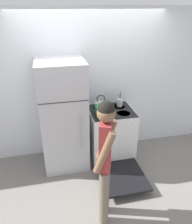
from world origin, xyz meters
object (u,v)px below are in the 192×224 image
object	(u,v)px
dutch_oven_pot	(104,111)
person	(105,159)
utensil_jar	(120,102)
refrigerator	(64,116)
stove_range	(111,135)
tea_kettle	(101,104)

from	to	relation	value
dutch_oven_pot	person	bearing A→B (deg)	-103.72
utensil_jar	person	world-z (taller)	person
refrigerator	utensil_jar	world-z (taller)	refrigerator
stove_range	dutch_oven_pot	world-z (taller)	dutch_oven_pot
refrigerator	person	bearing A→B (deg)	-73.31
refrigerator	dutch_oven_pot	xyz separation A→B (m)	(0.65, -0.13, 0.10)
dutch_oven_pot	tea_kettle	size ratio (longest dim) A/B	1.33
tea_kettle	utensil_jar	size ratio (longest dim) A/B	0.96
refrigerator	stove_range	bearing A→B (deg)	-2.20
dutch_oven_pot	stove_range	bearing A→B (deg)	30.37
refrigerator	dutch_oven_pot	world-z (taller)	refrigerator
refrigerator	person	world-z (taller)	refrigerator
stove_range	person	bearing A→B (deg)	-109.95
utensil_jar	refrigerator	bearing A→B (deg)	-171.42
refrigerator	utensil_jar	distance (m)	1.02
tea_kettle	dutch_oven_pot	bearing A→B (deg)	-92.72
utensil_jar	tea_kettle	bearing A→B (deg)	-178.86
dutch_oven_pot	tea_kettle	xyz separation A→B (m)	(0.01, 0.28, -0.01)
refrigerator	dutch_oven_pot	distance (m)	0.67
tea_kettle	person	distance (m)	1.42
stove_range	person	world-z (taller)	person
person	utensil_jar	bearing A→B (deg)	-4.83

